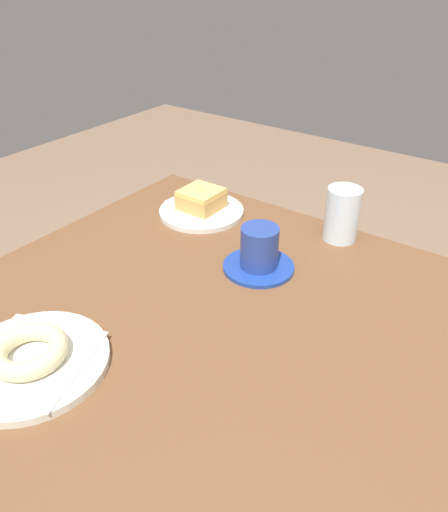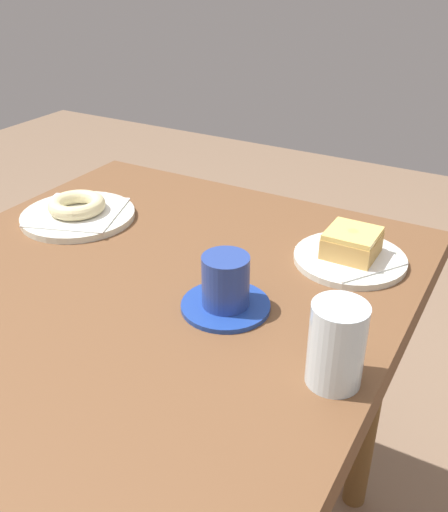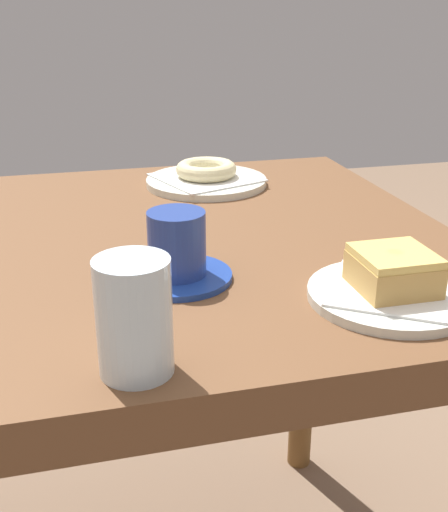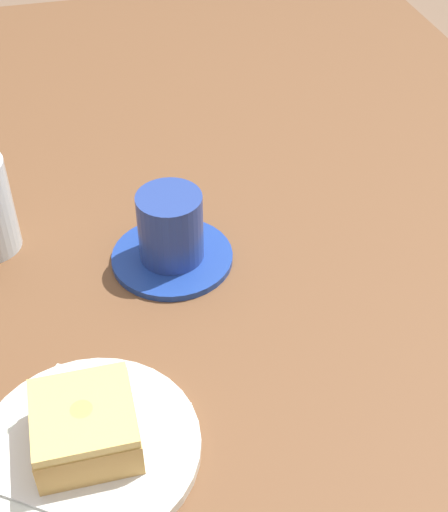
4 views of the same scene
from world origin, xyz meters
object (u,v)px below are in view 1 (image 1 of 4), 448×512
water_glass (342,214)px  donut_sugar_ring (28,351)px  plate_glazed_square (202,211)px  donut_glazed_square (201,199)px  plate_sugar_ring (32,363)px  coffee_cup (259,252)px

water_glass → donut_sugar_ring: bearing=-108.6°
water_glass → plate_glazed_square: bearing=-165.2°
donut_sugar_ring → plate_glazed_square: size_ratio=0.58×
donut_sugar_ring → plate_glazed_square: bearing=100.7°
water_glass → donut_glazed_square: bearing=-165.2°
plate_sugar_ring → water_glass: 0.65m
donut_sugar_ring → water_glass: 0.64m
donut_sugar_ring → donut_glazed_square: 0.54m
donut_sugar_ring → water_glass: size_ratio=1.00×
plate_sugar_ring → donut_glazed_square: bearing=100.7°
plate_glazed_square → donut_sugar_ring: bearing=-79.3°
plate_sugar_ring → donut_sugar_ring: size_ratio=1.99×
donut_glazed_square → coffee_cup: bearing=-27.0°
coffee_cup → donut_sugar_ring: bearing=-107.5°
plate_sugar_ring → water_glass: (0.20, 0.61, 0.05)m
water_glass → plate_sugar_ring: bearing=-108.6°
donut_sugar_ring → water_glass: bearing=71.4°
water_glass → coffee_cup: 0.21m
coffee_cup → donut_glazed_square: bearing=153.0°
plate_glazed_square → coffee_cup: 0.26m
plate_sugar_ring → donut_sugar_ring: bearing=0.0°
coffee_cup → water_glass: bearing=69.2°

